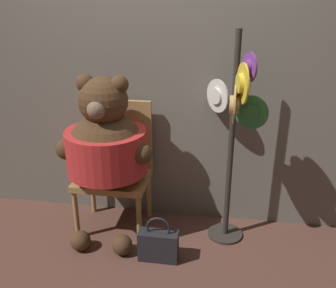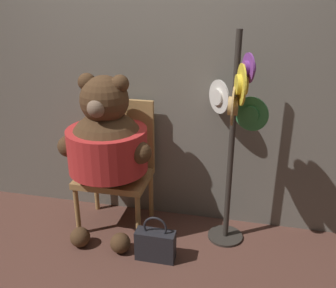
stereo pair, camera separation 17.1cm
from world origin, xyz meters
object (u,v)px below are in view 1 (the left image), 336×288
Objects in this scene: teddy_bear at (106,146)px; hat_display_rack at (234,128)px; chair at (115,162)px; handbag_on_ground at (158,245)px.

hat_display_rack reaches higher than teddy_bear.
teddy_bear reaches higher than chair.
chair is at bearing 172.79° from hat_display_rack.
teddy_bear is 3.61× the size of handbag_on_ground.
teddy_bear is 0.96m from hat_display_rack.
handbag_on_ground is at bearing -45.59° from chair.
hat_display_rack reaches higher than chair.
handbag_on_ground is at bearing -146.68° from hat_display_rack.
teddy_bear reaches higher than handbag_on_ground.
teddy_bear is at bearing 147.82° from handbag_on_ground.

